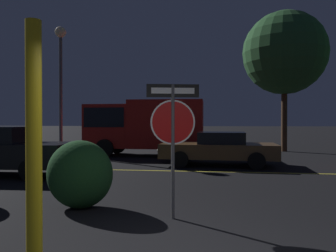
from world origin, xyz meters
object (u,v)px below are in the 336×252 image
object	(u,v)px
hedge_bush_1	(80,174)
passing_car_2	(219,148)
street_lamp	(61,63)
delivery_truck	(143,125)
stop_sign	(173,123)
tree_0	(284,53)
yellow_pole_left	(34,147)
passing_car_1	(4,151)

from	to	relation	value
hedge_bush_1	passing_car_2	size ratio (longest dim) A/B	0.29
street_lamp	delivery_truck	bearing A→B (deg)	3.31
stop_sign	hedge_bush_1	xyz separation A→B (m)	(-1.82, 0.44, -0.97)
street_lamp	passing_car_2	bearing A→B (deg)	-21.16
delivery_truck	tree_0	size ratio (longest dim) A/B	0.72
yellow_pole_left	passing_car_1	xyz separation A→B (m)	(-4.41, 6.00, -0.61)
passing_car_1	delivery_truck	xyz separation A→B (m)	(3.02, 6.32, 0.77)
delivery_truck	tree_0	bearing A→B (deg)	-66.37
yellow_pole_left	passing_car_2	xyz separation A→B (m)	(2.19, 9.12, -0.71)
passing_car_2	street_lamp	bearing A→B (deg)	71.55
yellow_pole_left	street_lamp	xyz separation A→B (m)	(-5.46, 12.09, 3.19)
hedge_bush_1	passing_car_1	distance (m)	5.12
hedge_bush_1	passing_car_2	bearing A→B (deg)	67.00
stop_sign	tree_0	world-z (taller)	tree_0
stop_sign	passing_car_2	bearing A→B (deg)	69.89
stop_sign	hedge_bush_1	bearing A→B (deg)	154.14
stop_sign	tree_0	size ratio (longest dim) A/B	0.29
yellow_pole_left	passing_car_2	distance (m)	9.41
yellow_pole_left	passing_car_2	size ratio (longest dim) A/B	0.62
yellow_pole_left	delivery_truck	world-z (taller)	yellow_pole_left
passing_car_2	delivery_truck	size ratio (longest dim) A/B	0.79
stop_sign	street_lamp	distance (m)	12.32
yellow_pole_left	tree_0	world-z (taller)	tree_0
stop_sign	yellow_pole_left	distance (m)	2.53
hedge_bush_1	delivery_truck	distance (m)	9.78
hedge_bush_1	passing_car_2	distance (m)	7.07
yellow_pole_left	hedge_bush_1	distance (m)	2.77
hedge_bush_1	tree_0	bearing A→B (deg)	63.26
passing_car_2	street_lamp	distance (m)	9.09
street_lamp	stop_sign	bearing A→B (deg)	-55.88
delivery_truck	stop_sign	bearing A→B (deg)	-165.53
delivery_truck	street_lamp	bearing A→B (deg)	93.18
passing_car_2	tree_0	xyz separation A→B (m)	(3.76, 6.43, 4.80)
passing_car_2	delivery_truck	distance (m)	4.88
stop_sign	passing_car_1	size ratio (longest dim) A/B	0.53
yellow_pole_left	passing_car_2	world-z (taller)	yellow_pole_left
tree_0	stop_sign	bearing A→B (deg)	-109.37
stop_sign	street_lamp	bearing A→B (deg)	111.76
stop_sign	passing_car_2	xyz separation A→B (m)	(0.94, 6.94, -0.96)
passing_car_1	tree_0	size ratio (longest dim) A/B	0.56
passing_car_2	stop_sign	bearing A→B (deg)	174.96
street_lamp	tree_0	distance (m)	11.96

